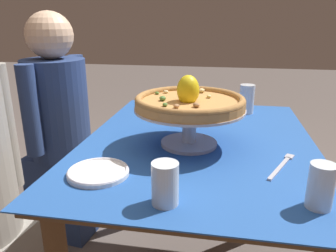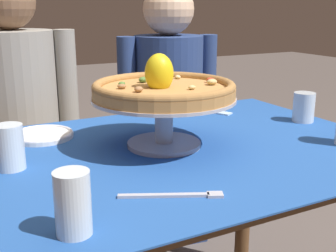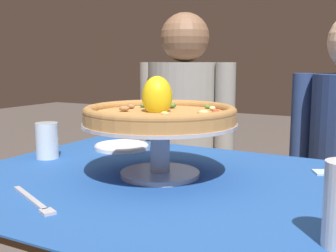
{
  "view_description": "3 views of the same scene",
  "coord_description": "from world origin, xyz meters",
  "px_view_note": "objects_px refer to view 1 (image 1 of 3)",
  "views": [
    {
      "loc": [
        -1.13,
        -0.08,
        1.14
      ],
      "look_at": [
        -0.08,
        0.1,
        0.79
      ],
      "focal_mm": 34.64,
      "sensor_mm": 36.0,
      "label": 1
    },
    {
      "loc": [
        -0.57,
        -0.97,
        1.08
      ],
      "look_at": [
        -0.04,
        0.04,
        0.76
      ],
      "focal_mm": 46.22,
      "sensor_mm": 36.0,
      "label": 2
    },
    {
      "loc": [
        0.46,
        -0.87,
        1.0
      ],
      "look_at": [
        -0.07,
        0.09,
        0.83
      ],
      "focal_mm": 45.45,
      "sensor_mm": 36.0,
      "label": 3
    }
  ],
  "objects_px": {
    "water_glass_side_right": "(197,99)",
    "diner_right": "(61,136)",
    "pizza": "(190,101)",
    "water_glass_side_left": "(165,186)",
    "water_glass_front_left": "(320,189)",
    "pizza_stand": "(189,120)",
    "dinner_fork": "(282,165)",
    "side_plate": "(98,172)",
    "sugar_packet": "(150,114)",
    "water_glass_front_right": "(247,101)"
  },
  "relations": [
    {
      "from": "water_glass_front_left",
      "to": "water_glass_side_right",
      "type": "distance_m",
      "value": 0.95
    },
    {
      "from": "water_glass_front_left",
      "to": "water_glass_side_left",
      "type": "bearing_deg",
      "value": 97.47
    },
    {
      "from": "water_glass_front_left",
      "to": "dinner_fork",
      "type": "relative_size",
      "value": 0.56
    },
    {
      "from": "pizza",
      "to": "water_glass_side_left",
      "type": "height_order",
      "value": "pizza"
    },
    {
      "from": "side_plate",
      "to": "dinner_fork",
      "type": "relative_size",
      "value": 0.89
    },
    {
      "from": "pizza",
      "to": "water_glass_side_left",
      "type": "distance_m",
      "value": 0.41
    },
    {
      "from": "water_glass_side_left",
      "to": "diner_right",
      "type": "bearing_deg",
      "value": 41.78
    },
    {
      "from": "water_glass_side_right",
      "to": "diner_right",
      "type": "height_order",
      "value": "diner_right"
    },
    {
      "from": "water_glass_side_right",
      "to": "dinner_fork",
      "type": "relative_size",
      "value": 0.48
    },
    {
      "from": "pizza_stand",
      "to": "water_glass_side_left",
      "type": "xyz_separation_m",
      "value": [
        -0.39,
        0.01,
        -0.05
      ]
    },
    {
      "from": "water_glass_side_left",
      "to": "sugar_packet",
      "type": "distance_m",
      "value": 0.78
    },
    {
      "from": "water_glass_front_left",
      "to": "diner_right",
      "type": "bearing_deg",
      "value": 55.31
    },
    {
      "from": "side_plate",
      "to": "sugar_packet",
      "type": "xyz_separation_m",
      "value": [
        0.63,
        -0.01,
        -0.01
      ]
    },
    {
      "from": "water_glass_front_left",
      "to": "pizza_stand",
      "type": "bearing_deg",
      "value": 45.16
    },
    {
      "from": "water_glass_side_left",
      "to": "dinner_fork",
      "type": "bearing_deg",
      "value": -49.36
    },
    {
      "from": "water_glass_side_left",
      "to": "water_glass_side_right",
      "type": "xyz_separation_m",
      "value": [
        0.92,
        0.01,
        -0.0
      ]
    },
    {
      "from": "water_glass_side_left",
      "to": "water_glass_side_right",
      "type": "relative_size",
      "value": 1.11
    },
    {
      "from": "pizza",
      "to": "water_glass_front_right",
      "type": "bearing_deg",
      "value": -25.84
    },
    {
      "from": "side_plate",
      "to": "diner_right",
      "type": "xyz_separation_m",
      "value": [
        0.67,
        0.48,
        -0.16
      ]
    },
    {
      "from": "pizza_stand",
      "to": "sugar_packet",
      "type": "relative_size",
      "value": 7.67
    },
    {
      "from": "pizza",
      "to": "side_plate",
      "type": "relative_size",
      "value": 2.12
    },
    {
      "from": "dinner_fork",
      "to": "sugar_packet",
      "type": "bearing_deg",
      "value": 47.68
    },
    {
      "from": "water_glass_front_left",
      "to": "side_plate",
      "type": "height_order",
      "value": "water_glass_front_left"
    },
    {
      "from": "water_glass_side_left",
      "to": "water_glass_side_right",
      "type": "distance_m",
      "value": 0.92
    },
    {
      "from": "pizza_stand",
      "to": "sugar_packet",
      "type": "height_order",
      "value": "pizza_stand"
    },
    {
      "from": "water_glass_side_right",
      "to": "side_plate",
      "type": "height_order",
      "value": "water_glass_side_right"
    },
    {
      "from": "water_glass_front_left",
      "to": "dinner_fork",
      "type": "bearing_deg",
      "value": 12.18
    },
    {
      "from": "diner_right",
      "to": "sugar_packet",
      "type": "bearing_deg",
      "value": -94.05
    },
    {
      "from": "side_plate",
      "to": "dinner_fork",
      "type": "distance_m",
      "value": 0.55
    },
    {
      "from": "water_glass_side_right",
      "to": "water_glass_side_left",
      "type": "bearing_deg",
      "value": -179.66
    },
    {
      "from": "pizza",
      "to": "pizza_stand",
      "type": "bearing_deg",
      "value": -42.35
    },
    {
      "from": "water_glass_side_right",
      "to": "side_plate",
      "type": "relative_size",
      "value": 0.54
    },
    {
      "from": "sugar_packet",
      "to": "water_glass_side_right",
      "type": "bearing_deg",
      "value": -49.92
    },
    {
      "from": "water_glass_front_left",
      "to": "water_glass_front_right",
      "type": "xyz_separation_m",
      "value": [
        0.8,
        0.13,
        0.01
      ]
    },
    {
      "from": "pizza",
      "to": "water_glass_front_right",
      "type": "xyz_separation_m",
      "value": [
        0.46,
        -0.22,
        -0.1
      ]
    },
    {
      "from": "pizza_stand",
      "to": "diner_right",
      "type": "distance_m",
      "value": 0.85
    },
    {
      "from": "pizza",
      "to": "water_glass_side_right",
      "type": "relative_size",
      "value": 3.91
    },
    {
      "from": "pizza_stand",
      "to": "pizza",
      "type": "relative_size",
      "value": 1.02
    },
    {
      "from": "pizza_stand",
      "to": "water_glass_side_right",
      "type": "relative_size",
      "value": 3.98
    },
    {
      "from": "pizza_stand",
      "to": "dinner_fork",
      "type": "height_order",
      "value": "pizza_stand"
    },
    {
      "from": "dinner_fork",
      "to": "water_glass_front_left",
      "type": "bearing_deg",
      "value": -167.82
    },
    {
      "from": "water_glass_side_left",
      "to": "dinner_fork",
      "type": "distance_m",
      "value": 0.42
    },
    {
      "from": "water_glass_side_right",
      "to": "dinner_fork",
      "type": "distance_m",
      "value": 0.73
    },
    {
      "from": "side_plate",
      "to": "sugar_packet",
      "type": "relative_size",
      "value": 3.56
    },
    {
      "from": "water_glass_side_left",
      "to": "side_plate",
      "type": "relative_size",
      "value": 0.6
    },
    {
      "from": "water_glass_front_left",
      "to": "sugar_packet",
      "type": "xyz_separation_m",
      "value": [
        0.7,
        0.57,
        -0.05
      ]
    },
    {
      "from": "pizza",
      "to": "sugar_packet",
      "type": "distance_m",
      "value": 0.45
    },
    {
      "from": "side_plate",
      "to": "water_glass_front_left",
      "type": "bearing_deg",
      "value": -96.79
    },
    {
      "from": "water_glass_side_left",
      "to": "diner_right",
      "type": "relative_size",
      "value": 0.09
    },
    {
      "from": "side_plate",
      "to": "diner_right",
      "type": "relative_size",
      "value": 0.15
    }
  ]
}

